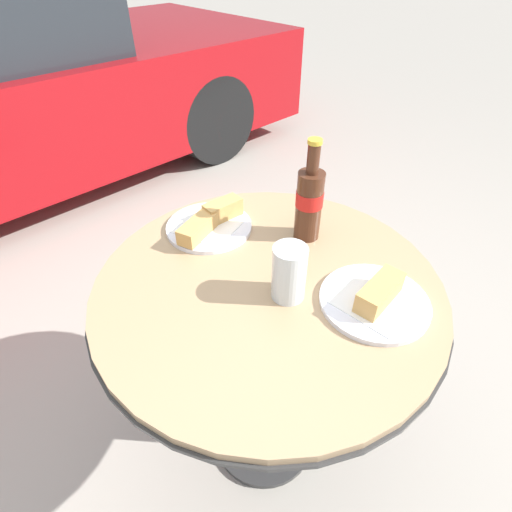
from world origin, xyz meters
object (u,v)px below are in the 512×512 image
object	(u,v)px
bistro_table	(267,324)
lunch_plate_far	(376,299)
drinking_glass	(288,275)
lunch_plate_near	(210,223)
cola_bottle_left	(309,201)

from	to	relation	value
bistro_table	lunch_plate_far	xyz separation A→B (m)	(0.11, -0.21, 0.16)
drinking_glass	lunch_plate_near	bearing A→B (deg)	83.85
lunch_plate_near	lunch_plate_far	world-z (taller)	lunch_plate_far
bistro_table	cola_bottle_left	size ratio (longest dim) A/B	3.06
cola_bottle_left	lunch_plate_far	world-z (taller)	cola_bottle_left
drinking_glass	lunch_plate_near	world-z (taller)	drinking_glass
cola_bottle_left	lunch_plate_near	world-z (taller)	cola_bottle_left
bistro_table	drinking_glass	size ratio (longest dim) A/B	6.24
drinking_glass	lunch_plate_far	size ratio (longest dim) A/B	0.55
bistro_table	cola_bottle_left	xyz separation A→B (m)	(0.19, 0.05, 0.25)
bistro_table	lunch_plate_near	world-z (taller)	lunch_plate_near
cola_bottle_left	lunch_plate_far	size ratio (longest dim) A/B	1.13
lunch_plate_near	lunch_plate_far	distance (m)	0.46
cola_bottle_left	drinking_glass	distance (m)	0.23
bistro_table	cola_bottle_left	distance (m)	0.32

